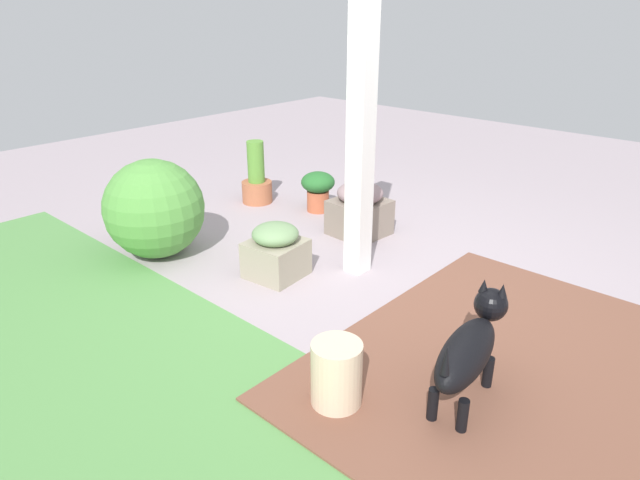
{
  "coord_description": "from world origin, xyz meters",
  "views": [
    {
      "loc": [
        -2.13,
        2.91,
        1.86
      ],
      "look_at": [
        0.36,
        0.18,
        0.27
      ],
      "focal_mm": 31.16,
      "sensor_mm": 36.0,
      "label": 1
    }
  ],
  "objects_px": {
    "porch_pillar": "(361,136)",
    "stone_planter_mid": "(276,251)",
    "round_shrub": "(154,209)",
    "terracotta_pot_tall": "(257,181)",
    "dog": "(470,347)",
    "ceramic_urn": "(336,375)",
    "stone_planter_nearest": "(360,210)",
    "terracotta_pot_broad": "(318,188)"
  },
  "relations": [
    {
      "from": "porch_pillar",
      "to": "stone_planter_mid",
      "type": "distance_m",
      "value": 1.02
    },
    {
      "from": "porch_pillar",
      "to": "round_shrub",
      "type": "bearing_deg",
      "value": 32.06
    },
    {
      "from": "terracotta_pot_tall",
      "to": "stone_planter_mid",
      "type": "bearing_deg",
      "value": 143.08
    },
    {
      "from": "stone_planter_mid",
      "to": "round_shrub",
      "type": "xyz_separation_m",
      "value": [
        0.96,
        0.37,
        0.19
      ]
    },
    {
      "from": "stone_planter_mid",
      "to": "dog",
      "type": "xyz_separation_m",
      "value": [
        -1.71,
        0.31,
        0.11
      ]
    },
    {
      "from": "round_shrub",
      "to": "ceramic_urn",
      "type": "height_order",
      "value": "round_shrub"
    },
    {
      "from": "stone_planter_nearest",
      "to": "ceramic_urn",
      "type": "relative_size",
      "value": 1.32
    },
    {
      "from": "round_shrub",
      "to": "ceramic_urn",
      "type": "bearing_deg",
      "value": 169.51
    },
    {
      "from": "round_shrub",
      "to": "ceramic_urn",
      "type": "distance_m",
      "value": 2.27
    },
    {
      "from": "porch_pillar",
      "to": "stone_planter_nearest",
      "type": "xyz_separation_m",
      "value": [
        0.43,
        -0.56,
        -0.79
      ]
    },
    {
      "from": "porch_pillar",
      "to": "round_shrub",
      "type": "xyz_separation_m",
      "value": [
        1.34,
        0.84,
        -0.63
      ]
    },
    {
      "from": "stone_planter_nearest",
      "to": "round_shrub",
      "type": "bearing_deg",
      "value": 57.03
    },
    {
      "from": "terracotta_pot_broad",
      "to": "dog",
      "type": "bearing_deg",
      "value": 147.57
    },
    {
      "from": "stone_planter_mid",
      "to": "ceramic_urn",
      "type": "bearing_deg",
      "value": 148.06
    },
    {
      "from": "stone_planter_nearest",
      "to": "dog",
      "type": "distance_m",
      "value": 2.22
    },
    {
      "from": "ceramic_urn",
      "to": "stone_planter_nearest",
      "type": "bearing_deg",
      "value": -54.29
    },
    {
      "from": "porch_pillar",
      "to": "dog",
      "type": "bearing_deg",
      "value": 149.48
    },
    {
      "from": "terracotta_pot_tall",
      "to": "dog",
      "type": "bearing_deg",
      "value": 156.65
    },
    {
      "from": "ceramic_urn",
      "to": "dog",
      "type": "bearing_deg",
      "value": -133.74
    },
    {
      "from": "porch_pillar",
      "to": "stone_planter_nearest",
      "type": "bearing_deg",
      "value": -52.56
    },
    {
      "from": "round_shrub",
      "to": "stone_planter_nearest",
      "type": "bearing_deg",
      "value": -122.97
    },
    {
      "from": "porch_pillar",
      "to": "ceramic_urn",
      "type": "bearing_deg",
      "value": 124.91
    },
    {
      "from": "porch_pillar",
      "to": "dog",
      "type": "relative_size",
      "value": 2.62
    },
    {
      "from": "terracotta_pot_tall",
      "to": "terracotta_pot_broad",
      "type": "distance_m",
      "value": 0.66
    },
    {
      "from": "porch_pillar",
      "to": "round_shrub",
      "type": "distance_m",
      "value": 1.71
    },
    {
      "from": "terracotta_pot_tall",
      "to": "dog",
      "type": "height_order",
      "value": "terracotta_pot_tall"
    },
    {
      "from": "terracotta_pot_broad",
      "to": "porch_pillar",
      "type": "bearing_deg",
      "value": 145.35
    },
    {
      "from": "round_shrub",
      "to": "terracotta_pot_broad",
      "type": "distance_m",
      "value": 1.62
    },
    {
      "from": "porch_pillar",
      "to": "terracotta_pot_broad",
      "type": "distance_m",
      "value": 1.54
    },
    {
      "from": "porch_pillar",
      "to": "round_shrub",
      "type": "height_order",
      "value": "porch_pillar"
    },
    {
      "from": "stone_planter_nearest",
      "to": "ceramic_urn",
      "type": "height_order",
      "value": "stone_planter_nearest"
    },
    {
      "from": "stone_planter_nearest",
      "to": "dog",
      "type": "height_order",
      "value": "dog"
    },
    {
      "from": "stone_planter_mid",
      "to": "round_shrub",
      "type": "bearing_deg",
      "value": 21.16
    },
    {
      "from": "porch_pillar",
      "to": "terracotta_pot_tall",
      "type": "distance_m",
      "value": 1.96
    },
    {
      "from": "stone_planter_mid",
      "to": "ceramic_urn",
      "type": "distance_m",
      "value": 1.48
    },
    {
      "from": "terracotta_pot_broad",
      "to": "ceramic_urn",
      "type": "height_order",
      "value": "terracotta_pot_broad"
    },
    {
      "from": "stone_planter_nearest",
      "to": "stone_planter_mid",
      "type": "distance_m",
      "value": 1.04
    },
    {
      "from": "porch_pillar",
      "to": "terracotta_pot_tall",
      "type": "xyz_separation_m",
      "value": [
        1.71,
        -0.53,
        -0.8
      ]
    },
    {
      "from": "stone_planter_mid",
      "to": "terracotta_pot_broad",
      "type": "height_order",
      "value": "stone_planter_mid"
    },
    {
      "from": "porch_pillar",
      "to": "terracotta_pot_broad",
      "type": "height_order",
      "value": "porch_pillar"
    },
    {
      "from": "porch_pillar",
      "to": "stone_planter_nearest",
      "type": "relative_size",
      "value": 4.37
    },
    {
      "from": "terracotta_pot_tall",
      "to": "ceramic_urn",
      "type": "relative_size",
      "value": 1.76
    }
  ]
}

